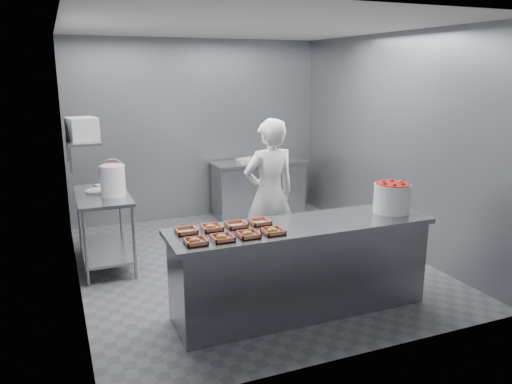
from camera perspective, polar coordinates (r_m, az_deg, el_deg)
floor at (r=6.25m, az=-0.65°, el=-8.09°), size 4.50×4.50×0.00m
ceiling at (r=5.82m, az=-0.73°, el=18.43°), size 4.50×4.50×0.00m
wall_back at (r=7.99m, az=-6.69°, el=7.02°), size 4.00×0.04×2.80m
wall_left at (r=5.47m, az=-20.58°, el=3.13°), size 0.04×4.50×2.80m
wall_right at (r=6.86m, az=15.12°, el=5.53°), size 0.04×4.50×2.80m
service_counter at (r=4.94m, az=5.18°, el=-8.59°), size 2.60×0.70×0.90m
prep_table at (r=6.26m, az=-16.98°, el=-2.94°), size 0.60×1.20×0.90m
back_counter at (r=8.12m, az=0.29°, el=0.43°), size 1.50×0.60×0.90m
wall_shelf at (r=6.05m, az=-19.22°, el=5.63°), size 0.35×0.90×0.03m
tray_0 at (r=4.26m, az=-6.95°, el=-5.60°), size 0.19×0.18×0.06m
tray_1 at (r=4.33m, az=-3.88°, el=-5.22°), size 0.19×0.18×0.06m
tray_2 at (r=4.40m, az=-0.91°, el=-4.85°), size 0.19×0.18×0.06m
tray_3 at (r=4.49m, az=1.95°, el=-4.47°), size 0.19×0.18×0.06m
tray_4 at (r=4.55m, az=-7.97°, el=-4.40°), size 0.19×0.18×0.04m
tray_5 at (r=4.61m, az=-5.11°, el=-4.04°), size 0.19×0.18×0.06m
tray_6 at (r=4.68m, az=-2.27°, el=-3.74°), size 0.19×0.18×0.04m
tray_7 at (r=4.77m, az=0.45°, el=-3.42°), size 0.19×0.18×0.04m
worker at (r=5.90m, az=1.54°, el=-0.27°), size 0.68×0.47×1.79m
strawberry_tub at (r=5.30m, az=15.28°, el=-0.53°), size 0.37×0.37×0.31m
glaze_bucket at (r=6.01m, az=-16.06°, el=1.34°), size 0.30×0.28×0.44m
bucket_lid at (r=6.29m, az=-17.54°, el=0.12°), size 0.34×0.34×0.02m
rag at (r=6.61m, az=-17.28°, el=0.76°), size 0.18×0.17×0.02m
appliance at (r=5.91m, az=-19.25°, el=6.83°), size 0.35×0.39×0.25m
paper_stack at (r=7.95m, az=-1.02°, el=3.66°), size 0.34×0.28×0.06m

